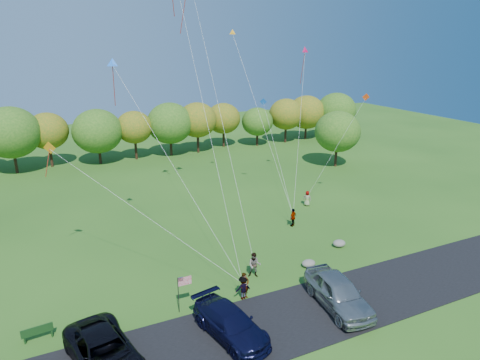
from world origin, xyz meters
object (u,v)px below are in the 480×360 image
Objects in this scene: flyer_e at (307,198)px; minivan_dark at (105,353)px; minivan_silver at (338,292)px; flyer_c at (243,288)px; flyer_d at (293,217)px; minivan_navy at (230,323)px; flyer_a at (245,286)px; park_bench at (37,332)px; trash_barrel at (74,335)px; flyer_b at (254,265)px.

minivan_dark is at bearing 78.64° from flyer_e.
flyer_c is (-5.02, 3.38, -0.24)m from minivan_silver.
flyer_d reaches higher than flyer_c.
flyer_e is (13.15, 12.20, -0.02)m from flyer_c.
minivan_navy is 16.25m from flyer_d.
minivan_dark reaches higher than flyer_c.
minivan_navy reaches higher than flyer_e.
minivan_dark is 3.95× the size of flyer_e.
minivan_navy is at bearing -14.55° from minivan_dark.
flyer_a reaches higher than flyer_e.
minivan_silver reaches higher than park_bench.
trash_barrel is (-15.40, 3.48, -0.56)m from minivan_silver.
minivan_silver is 17.87m from park_bench.
minivan_navy is 2.99× the size of flyer_b.
flyer_c is (-0.12, 0.00, -0.11)m from flyer_a.
minivan_navy is 6.71m from flyer_b.
flyer_d is (9.01, 8.48, -0.07)m from flyer_a.
minivan_silver reaches higher than trash_barrel.
flyer_d is (11.41, 11.58, -0.02)m from minivan_navy.
minivan_navy is 8.72m from trash_barrel.
flyer_a is 1.14× the size of flyer_c.
flyer_e is 1.59× the size of trash_barrel.
minivan_dark is at bearing -178.47° from flyer_a.
flyer_d is at bearing -137.05° from flyer_c.
flyer_b reaches higher than flyer_d.
flyer_b reaches higher than park_bench.
trash_barrel is (-1.28, 2.70, -0.43)m from minivan_dark.
trash_barrel is at bearing 165.21° from flyer_a.
flyer_d is 1.01× the size of park_bench.
flyer_a is 10.51m from trash_barrel.
flyer_b is (1.81, 2.13, 0.01)m from flyer_a.
minivan_silver is 3.14× the size of flyer_b.
park_bench is (-21.35, -7.21, -0.35)m from flyer_d.
flyer_a is (9.22, 2.60, -0.00)m from minivan_dark.
park_bench is at bearing -9.52° from flyer_d.
flyer_c reaches higher than park_bench.
park_bench is (-14.15, -0.86, -0.43)m from flyer_b.
park_bench is (-25.37, -10.93, -0.29)m from flyer_e.
flyer_b is (4.20, 5.23, 0.06)m from minivan_navy.
minivan_silver is at bearing -48.78° from flyer_a.
flyer_e is at bearing 23.22° from minivan_dark.
flyer_d is (18.23, 11.08, -0.08)m from minivan_dark.
flyer_d is at bearing 20.87° from minivan_dark.
trash_barrel is at bearing 104.90° from minivan_dark.
minivan_navy is 3.30× the size of park_bench.
minivan_silver is 3.70× the size of flyer_e.
minivan_dark reaches higher than park_bench.
minivan_dark is 6.28× the size of trash_barrel.
flyer_b reaches higher than flyer_e.
minivan_silver reaches higher than flyer_c.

